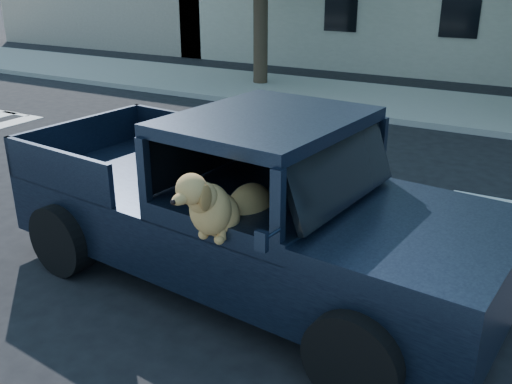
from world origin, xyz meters
TOP-DOWN VIEW (x-y plane):
  - ground at (0.00, 0.00)m, footprint 120.00×120.00m
  - far_sidewalk at (0.00, 9.20)m, footprint 60.00×4.00m
  - lane_stripes at (2.00, 3.40)m, footprint 21.60×0.14m
  - pickup_truck at (1.60, -0.80)m, footprint 5.93×3.20m

SIDE VIEW (x-z plane):
  - ground at x=0.00m, z-range 0.00..0.00m
  - lane_stripes at x=2.00m, z-range 0.00..0.01m
  - far_sidewalk at x=0.00m, z-range 0.00..0.15m
  - pickup_truck at x=1.60m, z-range -0.33..1.72m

